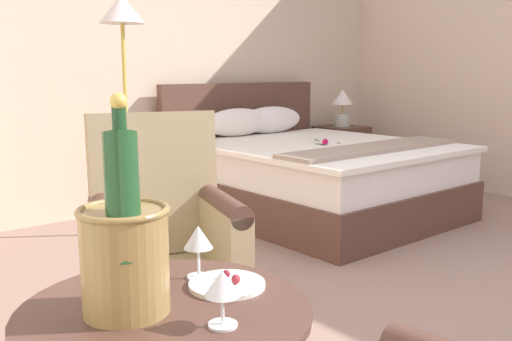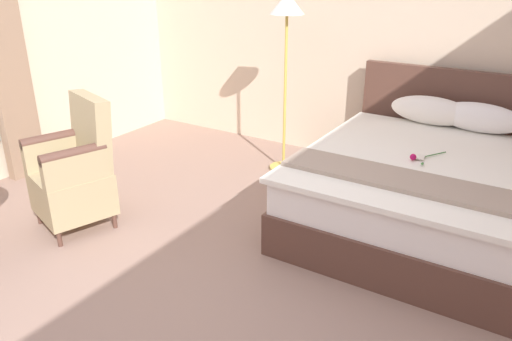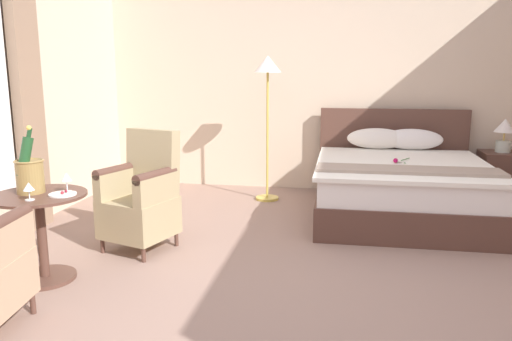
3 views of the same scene
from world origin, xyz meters
name	(u,v)px [view 3 (image 3 of 3)]	position (x,y,z in m)	size (l,w,h in m)	color
ground_plane	(299,285)	(0.00, 0.00, 0.00)	(7.72, 7.72, 0.00)	gray
wall_headboard_side	(323,72)	(0.00, 3.17, 1.53)	(5.77, 0.12, 3.07)	beige
bed	(399,185)	(0.90, 2.01, 0.34)	(1.81, 2.09, 1.09)	brown
nightstand	(500,177)	(2.15, 2.80, 0.30)	(0.48, 0.47, 0.60)	brown
bedside_lamp	(504,132)	(2.15, 2.80, 0.84)	(0.24, 0.24, 0.40)	#B5BBAB
floor_lamp_brass	(268,82)	(-0.61, 2.43, 1.42)	(0.32, 0.32, 1.72)	gold
side_table_round	(41,230)	(-1.90, -0.23, 0.39)	(0.69, 0.69, 0.66)	brown
champagne_bucket	(29,172)	(-1.98, -0.20, 0.82)	(0.21, 0.21, 0.50)	olive
wine_glass_near_bucket	(29,187)	(-1.85, -0.40, 0.75)	(0.08, 0.08, 0.13)	white
wine_glass_near_edge	(66,178)	(-1.73, -0.12, 0.77)	(0.08, 0.08, 0.14)	white
snack_plate	(63,194)	(-1.71, -0.22, 0.67)	(0.20, 0.20, 0.04)	white
armchair_by_window	(142,198)	(-1.44, 0.55, 0.45)	(0.67, 0.69, 1.04)	brown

